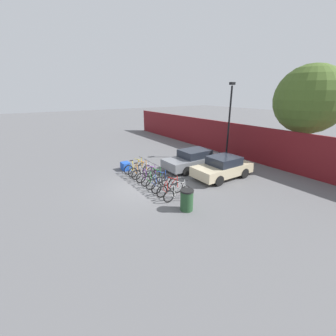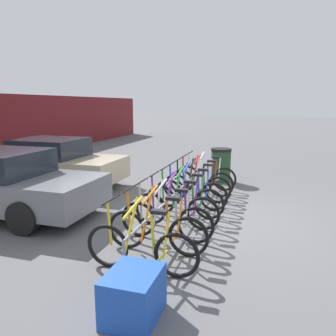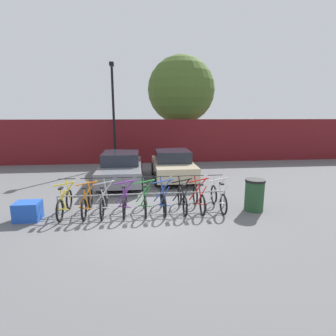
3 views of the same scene
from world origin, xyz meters
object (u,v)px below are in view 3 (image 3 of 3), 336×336
Objects in this scene: bicycle_silver at (104,202)px; bicycle_green at (145,200)px; bicycle_red at (199,198)px; bicycle_white at (218,198)px; bicycle_blue at (163,200)px; tree_behind_hoarding at (181,90)px; trash_bin at (254,195)px; lamp_post at (113,110)px; bicycle_yellow at (65,203)px; car_grey at (121,168)px; cargo_crate at (28,211)px; car_beige at (173,165)px; bike_rack at (144,195)px; bicycle_orange at (87,202)px; bicycle_purple at (125,201)px; bicycle_black at (182,199)px.

bicycle_green is at bearing 2.04° from bicycle_silver.
bicycle_white is at bearing -3.25° from bicycle_red.
bicycle_silver is at bearing 177.00° from bicycle_white.
tree_behind_hoarding is at bearing 77.54° from bicycle_blue.
trash_bin is at bearing -86.76° from tree_behind_hoarding.
lamp_post is at bearing -147.87° from tree_behind_hoarding.
bicycle_yellow is 1.00× the size of bicycle_green.
bicycle_blue is at bearing -68.27° from car_grey.
bicycle_silver is at bearing 7.87° from cargo_crate.
car_beige is 5.69× the size of cargo_crate.
bike_rack is 0.76× the size of tree_behind_hoarding.
lamp_post is (0.21, 7.97, 2.97)m from bicycle_orange.
bicycle_purple is 3.91m from car_grey.
car_beige is (3.91, 4.29, 0.31)m from bicycle_yellow.
bicycle_blue is 1.00× the size of bicycle_white.
car_grey is at bearing 137.20° from trash_bin.
lamp_post is at bearing 99.50° from bicycle_purple.
tree_behind_hoarding is at bearing 32.13° from lamp_post.
lamp_post is (-0.95, 7.97, 2.97)m from bicycle_purple.
car_grey is (-1.55, 3.88, 0.31)m from bicycle_blue.
bicycle_purple is at bearing 177.00° from bicycle_white.
bicycle_red is at bearing -2.10° from bicycle_orange.
bicycle_green is 1.00× the size of bicycle_white.
trash_bin is at bearing -6.30° from bicycle_yellow.
bicycle_red is 1.79m from trash_bin.
bicycle_blue is at bearing -13.75° from bike_rack.
bike_rack is 3.86m from car_grey.
bike_rack is at bearing 8.87° from bicycle_silver.
bicycle_red is at bearing -3.79° from bicycle_yellow.
car_grey is at bearing 111.34° from bicycle_blue.
car_beige reaches higher than bicycle_green.
bicycle_white is (4.86, 0.00, 0.00)m from bicycle_yellow.
cargo_crate is (-4.01, -0.30, -0.10)m from bicycle_blue.
bicycle_yellow is 1.83m from bicycle_purple.
bike_rack is 3.16× the size of bicycle_white.
bicycle_blue is (1.21, 0.00, 0.00)m from bicycle_purple.
lamp_post is at bearing 104.74° from bicycle_blue.
bicycle_silver is 3.91m from car_grey.
cargo_crate is at bearing -171.81° from bicycle_orange.
lamp_post is 0.84× the size of tree_behind_hoarding.
bicycle_blue is 4.19m from car_grey.
bicycle_yellow is 1.19m from bicycle_silver.
bicycle_green is 1.00× the size of bicycle_black.
bike_rack is at bearing 165.86° from bicycle_blue.
bicycle_green is at bearing 4.97° from cargo_crate.
bicycle_blue is 2.94m from trash_bin.
car_beige is (0.87, 4.29, 0.31)m from bicycle_blue.
bicycle_orange is 3.53m from bicycle_red.
bicycle_silver is 1.00× the size of bicycle_red.
lamp_post is at bearing 86.41° from bicycle_orange.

